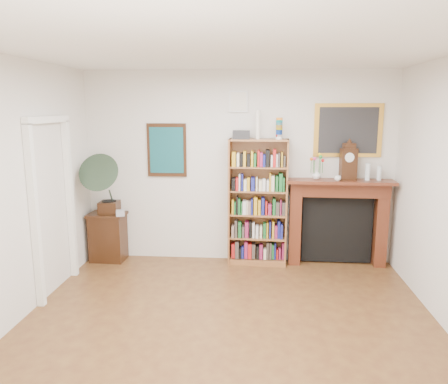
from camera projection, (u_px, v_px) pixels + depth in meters
The scene contains 15 objects.
room at pixel (225, 206), 3.95m from camera, with size 4.51×5.01×2.81m.
door_casing at pixel (53, 192), 5.32m from camera, with size 0.08×1.02×2.17m.
teal_poster at pixel (167, 150), 6.40m from camera, with size 0.58×0.04×0.78m.
small_picture at pixel (238, 101), 6.19m from camera, with size 0.26×0.04×0.30m.
gilt_painting at pixel (348, 130), 6.15m from camera, with size 0.95×0.04×0.75m.
bookshelf at pixel (258, 195), 6.28m from camera, with size 0.86×0.34×2.11m.
side_cabinet at pixel (108, 237), 6.53m from camera, with size 0.53×0.39×0.73m, color black.
fireplace at pixel (338, 214), 6.30m from camera, with size 1.51×0.40×1.26m.
gramophone at pixel (104, 180), 6.25m from camera, with size 0.58×0.71×0.91m.
cd_stack at pixel (120, 213), 6.31m from camera, with size 0.12×0.12×0.08m, color silver.
mantel_clock at pixel (348, 162), 6.09m from camera, with size 0.24×0.16×0.52m.
flower_vase at pixel (316, 175), 6.19m from camera, with size 0.13×0.13×0.13m, color silver.
teacup at pixel (338, 178), 6.06m from camera, with size 0.09×0.09×0.07m, color silver.
bottle_left at pixel (368, 172), 6.10m from camera, with size 0.07×0.07×0.24m, color silver.
bottle_right at pixel (379, 173), 6.10m from camera, with size 0.06×0.06×0.20m, color silver.
Camera 1 is at (0.29, -3.84, 2.28)m, focal length 35.00 mm.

